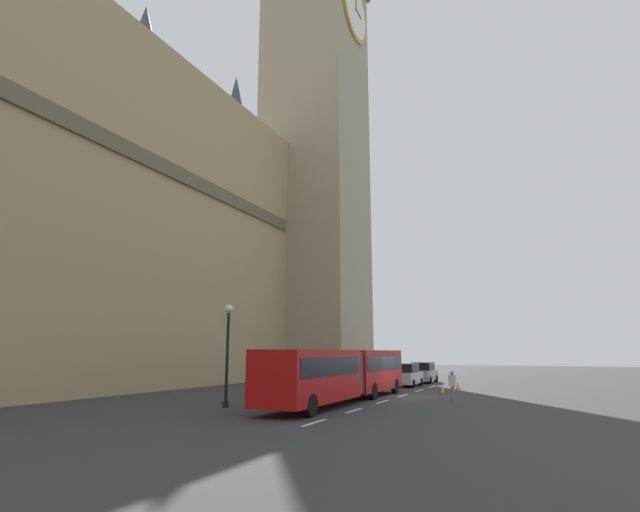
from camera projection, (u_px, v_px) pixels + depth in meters
name	position (u px, v px, depth m)	size (l,w,h in m)	color
ground_plane	(401.00, 396.00, 31.56)	(160.00, 160.00, 0.00)	#333335
lane_centre_marking	(393.00, 398.00, 30.01)	(25.20, 0.16, 0.01)	silver
clock_tower	(316.00, 77.00, 64.61)	(12.53, 12.53, 72.89)	tan
articulated_bus	(343.00, 371.00, 28.18)	(16.56, 2.54, 2.90)	#B20F0F
sedan_lead	(407.00, 375.00, 40.62)	(4.40, 1.86, 1.85)	#B7B7BC
sedan_trailing	(424.00, 373.00, 45.48)	(4.40, 1.86, 1.85)	gray
traffic_cone_west	(443.00, 389.00, 33.47)	(0.36, 0.36, 0.58)	black
traffic_cone_middle	(458.00, 385.00, 37.63)	(0.36, 0.36, 0.58)	black
street_lamp	(228.00, 347.00, 25.76)	(0.44, 0.44, 5.27)	black
pedestrian_near_cones	(452.00, 385.00, 28.47)	(0.36, 0.42, 1.69)	#726651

